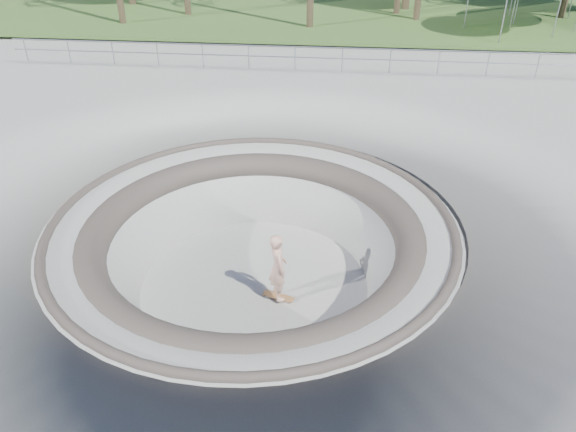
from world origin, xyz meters
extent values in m
plane|color=#AEAEA9|center=(0.00, 0.00, 0.00)|extent=(180.00, 180.00, 0.00)
torus|color=#AEAEA9|center=(0.00, 0.00, -2.00)|extent=(14.00, 14.00, 4.00)
cylinder|color=#AEAEA9|center=(0.00, 0.00, -1.95)|extent=(6.60, 6.60, 0.10)
torus|color=#483F3A|center=(0.00, 0.00, -0.02)|extent=(10.24, 10.24, 0.24)
torus|color=#483F3A|center=(0.00, 0.00, -0.45)|extent=(8.91, 8.91, 0.81)
ellipsoid|color=brown|center=(-22.00, 55.00, -6.44)|extent=(50.40, 36.00, 23.40)
ellipsoid|color=brown|center=(8.00, 60.00, -7.87)|extent=(61.60, 44.00, 28.60)
cylinder|color=#919398|center=(0.00, 12.00, 1.17)|extent=(25.00, 0.05, 0.05)
cylinder|color=#919398|center=(0.00, 12.00, 0.72)|extent=(25.00, 0.05, 0.05)
cube|color=olive|center=(0.71, -0.57, -1.82)|extent=(0.86, 0.47, 0.02)
cylinder|color=#ABABAF|center=(0.71, -0.57, -1.86)|extent=(0.09, 0.17, 0.04)
cylinder|color=#ABABAF|center=(0.71, -0.57, -1.86)|extent=(0.09, 0.17, 0.04)
cylinder|color=beige|center=(0.71, -0.57, -1.87)|extent=(0.07, 0.05, 0.06)
cylinder|color=beige|center=(0.71, -0.57, -1.87)|extent=(0.07, 0.05, 0.06)
cylinder|color=beige|center=(0.71, -0.57, -1.87)|extent=(0.07, 0.05, 0.06)
cylinder|color=beige|center=(0.71, -0.57, -1.87)|extent=(0.07, 0.05, 0.06)
imported|color=#DBA68E|center=(0.71, -0.57, -0.88)|extent=(0.67, 0.80, 1.88)
cylinder|color=#919398|center=(8.84, 17.45, 1.50)|extent=(0.06, 0.06, 2.44)
cylinder|color=#919398|center=(11.95, 17.45, 1.50)|extent=(0.06, 0.06, 2.44)
cylinder|color=#919398|center=(8.84, 20.56, 1.50)|extent=(0.06, 0.06, 2.44)
cylinder|color=#919398|center=(11.95, 20.56, 1.50)|extent=(0.06, 0.06, 2.44)
cylinder|color=#919398|center=(11.09, 19.71, 1.51)|extent=(0.06, 0.06, 2.46)
camera|label=1|loc=(2.08, -11.68, 7.61)|focal=35.00mm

